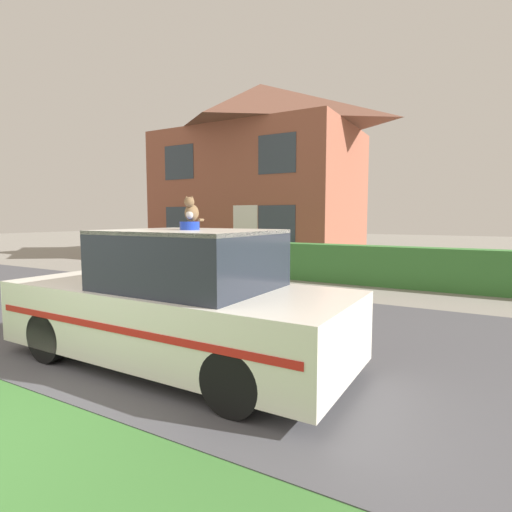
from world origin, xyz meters
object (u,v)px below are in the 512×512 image
(cat, at_px, (191,211))
(wheelie_bin, at_px, (178,258))
(house_left, at_px, (260,170))
(police_car, at_px, (178,304))

(cat, bearing_deg, wheelie_bin, -161.26)
(house_left, distance_m, wheelie_bin, 6.89)
(police_car, xyz_separation_m, wheelie_bin, (-4.52, 5.28, -0.17))
(cat, bearing_deg, house_left, -177.84)
(police_car, relative_size, cat, 12.19)
(police_car, bearing_deg, cat, -133.56)
(house_left, bearing_deg, police_car, -65.34)
(house_left, height_order, wheelie_bin, house_left)
(police_car, relative_size, wheelie_bin, 3.86)
(cat, bearing_deg, police_car, -67.14)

